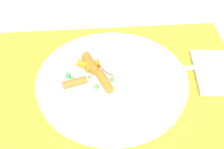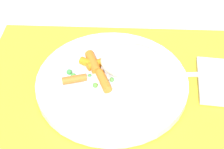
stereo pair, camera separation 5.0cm
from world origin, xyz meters
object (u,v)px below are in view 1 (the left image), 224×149
at_px(plate, 112,82).
at_px(fork, 130,75).
at_px(carrot_portion, 91,71).
at_px(napkin, 214,72).
at_px(rice_mound, 129,59).

distance_m(plate, fork, 0.03).
relative_size(carrot_portion, napkin, 0.84).
bearing_deg(rice_mound, carrot_portion, 9.13).
height_order(plate, rice_mound, rice_mound).
relative_size(rice_mound, napkin, 0.95).
bearing_deg(fork, carrot_portion, -9.72).
height_order(plate, napkin, plate).
height_order(plate, carrot_portion, carrot_portion).
xyz_separation_m(plate, napkin, (-0.19, -0.01, -0.00)).
bearing_deg(rice_mound, plate, 37.55).
height_order(plate, fork, fork).
bearing_deg(fork, rice_mound, -93.72).
bearing_deg(napkin, plate, 4.33).
relative_size(rice_mound, fork, 0.54).
bearing_deg(plate, carrot_portion, -22.25).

